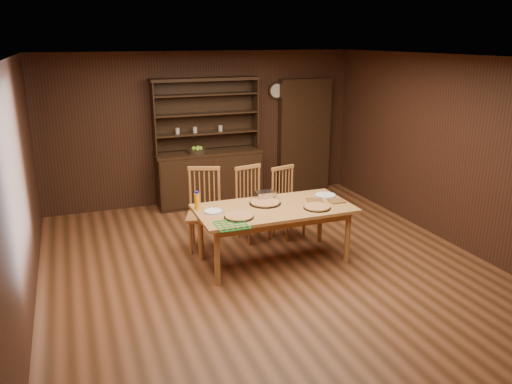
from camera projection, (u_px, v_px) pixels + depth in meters
name	position (u px, v px, depth m)	size (l,w,h in m)	color
floor	(268.00, 267.00, 6.39)	(6.00, 6.00, 0.00)	brown
room_shell	(269.00, 146.00, 5.92)	(6.00, 6.00, 6.00)	silver
china_hutch	(209.00, 171.00, 8.67)	(1.84, 0.52, 2.17)	black
doorway	(304.00, 136.00, 9.31)	(1.00, 0.18, 2.10)	black
wall_clock	(276.00, 91.00, 8.92)	(0.30, 0.05, 0.30)	black
dining_table	(274.00, 213.00, 6.36)	(1.99, 0.99, 0.75)	#B0723D
chair_left	(204.00, 206.00, 6.84)	(0.59, 0.57, 1.13)	olive
chair_center	(251.00, 201.00, 7.18)	(0.51, 0.49, 1.07)	olive
chair_right	(286.00, 199.00, 7.31)	(0.51, 0.49, 1.02)	olive
pizza_left	(239.00, 216.00, 5.96)	(0.36, 0.36, 0.04)	black
pizza_right	(317.00, 207.00, 6.29)	(0.35, 0.35, 0.04)	black
pizza_center	(265.00, 203.00, 6.46)	(0.41, 0.41, 0.04)	black
cooling_rack	(232.00, 225.00, 5.72)	(0.34, 0.34, 0.02)	#0B9B33
plate_left	(213.00, 211.00, 6.17)	(0.24, 0.24, 0.02)	white
plate_right	(325.00, 195.00, 6.80)	(0.29, 0.29, 0.02)	white
foil_dish	(265.00, 195.00, 6.65)	(0.25, 0.18, 0.10)	silver
juice_bottle	(197.00, 201.00, 6.23)	(0.07, 0.07, 0.23)	#FFA30D
pot_holder_a	(336.00, 201.00, 6.56)	(0.19, 0.19, 0.01)	#B71514
pot_holder_b	(315.00, 200.00, 6.57)	(0.20, 0.20, 0.02)	#B71514
fruit_bowl	(197.00, 151.00, 8.43)	(0.31, 0.31, 0.12)	black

